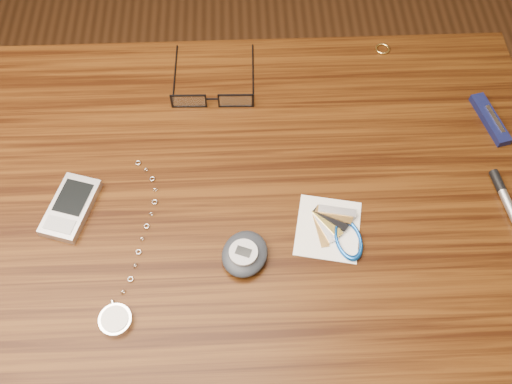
% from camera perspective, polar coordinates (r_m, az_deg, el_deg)
% --- Properties ---
extents(ground, '(3.80, 3.80, 0.00)m').
position_cam_1_polar(ground, '(1.50, -2.38, -16.40)').
color(ground, '#472814').
rests_on(ground, ground).
extents(desk, '(1.00, 0.70, 0.75)m').
position_cam_1_polar(desk, '(0.89, -3.87, -5.94)').
color(desk, '#361B08').
rests_on(desk, ground).
extents(eyeglasses, '(0.13, 0.14, 0.03)m').
position_cam_1_polar(eyeglasses, '(0.91, -4.37, 9.41)').
color(eyeglasses, black).
rests_on(eyeglasses, desk).
extents(gold_ring, '(0.03, 0.03, 0.00)m').
position_cam_1_polar(gold_ring, '(1.02, 12.53, 13.80)').
color(gold_ring, '#F0C966').
rests_on(gold_ring, desk).
extents(pocket_watch, '(0.07, 0.27, 0.01)m').
position_cam_1_polar(pocket_watch, '(0.76, -13.73, -11.80)').
color(pocket_watch, silver).
rests_on(pocket_watch, desk).
extents(pda_phone, '(0.08, 0.11, 0.02)m').
position_cam_1_polar(pda_phone, '(0.84, -18.04, -1.45)').
color(pda_phone, '#B2B1B6').
rests_on(pda_phone, desk).
extents(pedometer, '(0.08, 0.09, 0.03)m').
position_cam_1_polar(pedometer, '(0.76, -1.14, -6.19)').
color(pedometer, '#21242B').
rests_on(pedometer, desk).
extents(notepad_keys, '(0.11, 0.11, 0.01)m').
position_cam_1_polar(notepad_keys, '(0.79, 8.21, -3.98)').
color(notepad_keys, silver).
rests_on(notepad_keys, desk).
extents(pocket_knife, '(0.04, 0.10, 0.01)m').
position_cam_1_polar(pocket_knife, '(0.96, 22.38, 6.75)').
color(pocket_knife, black).
rests_on(pocket_knife, desk).
extents(silver_pen, '(0.03, 0.16, 0.01)m').
position_cam_1_polar(silver_pen, '(0.88, 24.15, -1.69)').
color(silver_pen, '#B3B4B8').
rests_on(silver_pen, desk).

